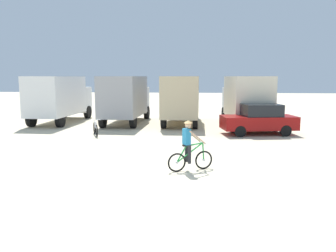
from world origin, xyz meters
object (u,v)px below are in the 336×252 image
box_truck_grey_hauler (126,97)px  sedan_parked (259,119)px  box_truck_cream_rv (245,98)px  bicycle_spare (95,128)px  cyclist_orange_shirt (189,147)px  box_truck_avon_van (60,97)px  box_truck_tan_camper (182,97)px

box_truck_grey_hauler → sedan_parked: size_ratio=1.53×
box_truck_cream_rv → sedan_parked: box_truck_cream_rv is taller
bicycle_spare → box_truck_grey_hauler: bearing=82.8°
bicycle_spare → cyclist_orange_shirt: bearing=-50.9°
box_truck_grey_hauler → box_truck_cream_rv: same height
cyclist_orange_shirt → bicycle_spare: (-5.55, 6.83, -0.45)m
box_truck_avon_van → box_truck_tan_camper: bearing=1.2°
box_truck_avon_van → cyclist_orange_shirt: (9.74, -11.90, -1.03)m
bicycle_spare → sedan_parked: bearing=7.5°
box_truck_avon_van → bicycle_spare: (4.19, -5.07, -1.48)m
box_truck_avon_van → bicycle_spare: bearing=-50.4°
box_truck_tan_camper → sedan_parked: (4.72, -4.03, -0.99)m
sedan_parked → cyclist_orange_shirt: size_ratio=2.44×
box_truck_cream_rv → cyclist_orange_shirt: box_truck_cream_rv is taller
cyclist_orange_shirt → bicycle_spare: bearing=129.1°
box_truck_cream_rv → box_truck_grey_hauler: bearing=179.3°
box_truck_avon_van → box_truck_tan_camper: 8.81m
box_truck_grey_hauler → bicycle_spare: size_ratio=4.24×
sedan_parked → cyclist_orange_shirt: 8.90m
box_truck_grey_hauler → box_truck_tan_camper: same height
box_truck_avon_van → box_truck_cream_rv: same height
box_truck_grey_hauler → cyclist_orange_shirt: 12.97m
box_truck_avon_van → box_truck_grey_hauler: 4.84m
box_truck_grey_hauler → sedan_parked: (8.69, -3.91, -0.99)m
box_truck_avon_van → sedan_parked: size_ratio=1.54×
box_truck_grey_hauler → sedan_parked: 9.58m
box_truck_cream_rv → bicycle_spare: box_truck_cream_rv is taller
box_truck_grey_hauler → box_truck_tan_camper: bearing=1.8°
box_truck_tan_camper → box_truck_cream_rv: same height
box_truck_tan_camper → bicycle_spare: (-4.62, -5.26, -1.48)m
box_truck_cream_rv → sedan_parked: bearing=-85.2°
box_truck_grey_hauler → box_truck_cream_rv: (8.38, -0.10, 0.00)m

